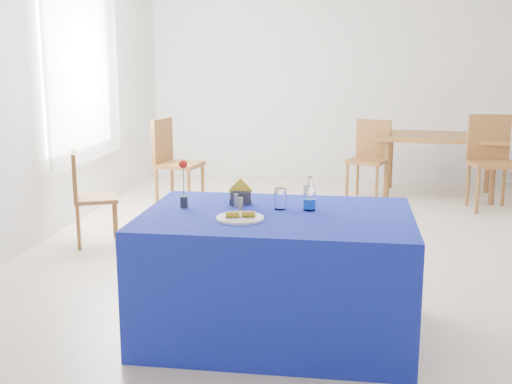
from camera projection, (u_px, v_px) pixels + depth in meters
floor at (313, 248)px, 5.72m from camera, size 7.00×7.00×0.00m
room_shell at (317, 48)px, 5.37m from camera, size 7.00×7.00×7.00m
window_pane at (78, 70)px, 6.54m from camera, size 0.04×1.50×1.60m
curtain at (85, 70)px, 6.53m from camera, size 0.04×1.75×1.85m
plate at (240, 218)px, 3.66m from camera, size 0.28×0.28×0.01m
drinking_glass at (280, 199)px, 3.90m from camera, size 0.07×0.07×0.13m
salt_shaker at (236, 201)px, 3.95m from camera, size 0.03×0.03×0.08m
pepper_shaker at (240, 205)px, 3.84m from camera, size 0.03×0.03×0.08m
blue_table at (277, 274)px, 3.89m from camera, size 1.60×1.10×0.76m
water_bottle at (309, 199)px, 3.87m from camera, size 0.08×0.08×0.21m
napkin_holder at (241, 197)px, 4.03m from camera, size 0.16×0.07×0.17m
rose_vase at (184, 184)px, 3.93m from camera, size 0.05×0.05×0.30m
oak_table at (440, 141)px, 7.80m from camera, size 1.59×1.12×0.76m
chair_bg_left at (370, 154)px, 7.67m from camera, size 0.54×0.54×0.95m
chair_bg_right at (491, 155)px, 7.15m from camera, size 0.51×0.51×1.05m
chair_win_a at (86, 191)px, 5.75m from camera, size 0.50×0.50×0.85m
chair_win_b at (172, 157)px, 7.17m from camera, size 0.52×0.52×1.01m
banana_pieces at (241, 214)px, 3.65m from camera, size 0.17×0.07×0.03m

